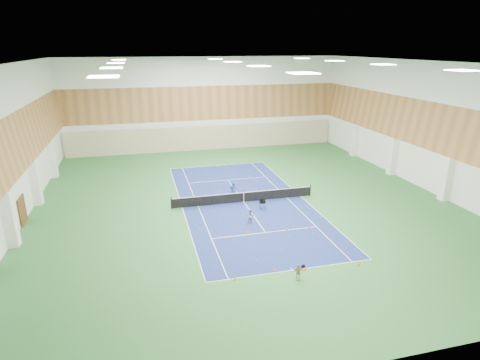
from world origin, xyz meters
The scene contains 21 objects.
ground centered at (0.00, 0.00, 0.00)m, with size 40.00×40.00×0.00m, color #2B662F.
room_shell centered at (0.00, 0.00, 6.00)m, with size 36.00×40.00×12.00m, color white, non-canonical shape.
wood_cladding centered at (0.00, 0.00, 8.00)m, with size 36.00×40.00×8.00m, color #A9703F, non-canonical shape.
ceiling_light_grid centered at (0.00, 0.00, 11.92)m, with size 21.40×25.40×0.06m, color white, non-canonical shape.
court_surface centered at (0.00, 0.00, 0.01)m, with size 10.97×23.77×0.01m, color navy.
tennis_balls_scatter centered at (0.00, 0.00, 0.05)m, with size 10.57×22.77×0.07m, color #B2CC22, non-canonical shape.
tennis_net centered at (0.00, 0.00, 0.55)m, with size 12.80×0.10×1.10m, color black, non-canonical shape.
back_curtain centered at (0.00, 19.75, 1.60)m, with size 35.40×0.16×3.20m, color #C6B793.
door_left_b centered at (-17.92, 0.00, 1.10)m, with size 0.08×1.80×2.20m, color #593319.
coach centered at (-0.80, 0.73, 0.88)m, with size 0.64×0.42×1.75m, color navy.
child_court centered at (-0.61, -4.52, 0.60)m, with size 0.58×0.45×1.20m, color gray.
child_apron centered at (-0.10, -12.95, 0.53)m, with size 0.62×0.26×1.06m, color tan.
ball_cart centered at (1.14, -1.90, 0.40)m, with size 0.46×0.46×0.80m, color black, non-canonical shape.
cone_svc_a centered at (-3.07, -6.21, 0.11)m, with size 0.19×0.19×0.21m, color #FD470D.
cone_svc_b centered at (-1.26, -6.09, 0.12)m, with size 0.22×0.22×0.25m, color orange.
cone_svc_c centered at (1.72, -6.37, 0.12)m, with size 0.21×0.21×0.24m, color orange.
cone_svc_d centered at (3.48, -6.51, 0.12)m, with size 0.22×0.22×0.25m, color #FB480D.
cone_base_a centered at (-3.77, -12.07, 0.10)m, with size 0.18×0.18×0.20m, color #FF460D.
cone_base_b centered at (-1.10, -11.54, 0.11)m, with size 0.20×0.20×0.22m, color orange.
cone_base_c centered at (0.78, -12.04, 0.10)m, with size 0.18×0.18×0.20m, color #FE490D.
cone_base_d centered at (4.28, -12.40, 0.12)m, with size 0.23×0.23×0.25m, color #FF570D.
Camera 1 is at (-8.62, -32.24, 13.29)m, focal length 30.00 mm.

